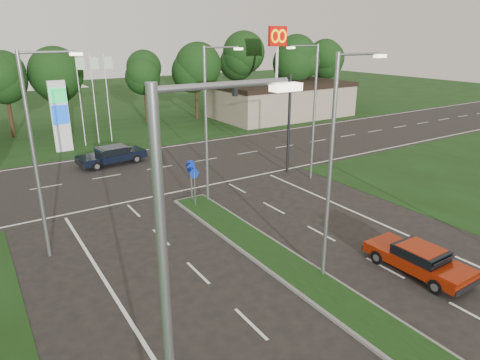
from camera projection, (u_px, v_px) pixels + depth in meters
verge_far at (61, 111)px, 56.53m from camera, size 160.00×50.00×0.02m
cross_road at (147, 170)px, 31.83m from camera, size 160.00×12.00×0.02m
median_kerb at (344, 305)px, 15.87m from camera, size 2.00×26.00×0.12m
commercial_building at (282, 100)px, 51.98m from camera, size 16.00×9.00×4.00m
streetlight_median_near at (335, 158)px, 16.36m from camera, size 2.53×0.22×9.00m
streetlight_median_far at (209, 118)px, 24.32m from camera, size 2.53×0.22×9.00m
streetlight_left_near at (179, 332)px, 6.83m from camera, size 2.53×0.22×9.00m
streetlight_left_far at (38, 147)px, 17.98m from camera, size 2.53×0.22×9.00m
streetlight_right_far at (312, 106)px, 28.31m from camera, size 2.53×0.22×9.00m
traffic_signal at (274, 110)px, 29.21m from camera, size 5.10×0.42×7.00m
median_signs at (192, 175)px, 25.22m from camera, size 1.16×1.76×2.38m
gas_pylon at (63, 114)px, 36.07m from camera, size 5.80×1.26×8.00m
mcdonalds_sign at (277, 50)px, 44.79m from camera, size 2.20×0.47×10.40m
treeline_far at (84, 64)px, 42.37m from camera, size 6.00×6.00×9.90m
red_sedan at (418, 259)px, 17.96m from camera, size 1.89×4.40×1.20m
navy_sedan at (112, 155)px, 33.04m from camera, size 5.17×2.56×1.37m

